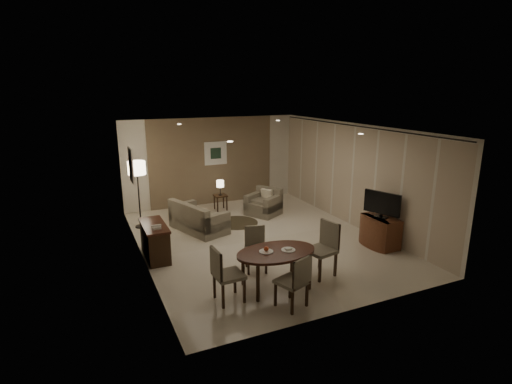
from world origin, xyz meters
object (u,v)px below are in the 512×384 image
sofa (199,216)px  armchair (263,202)px  floor_lamp (139,195)px  console_desk (155,241)px  side_table (221,202)px  chair_far (256,250)px  chair_left (229,274)px  dining_table (276,269)px  chair_near (291,281)px  tv_cabinet (380,231)px  chair_right (320,250)px

sofa → armchair: 2.13m
floor_lamp → console_desk: bearing=-90.4°
side_table → console_desk: bearing=-132.4°
chair_far → sofa: (-0.38, 2.74, -0.06)m
chair_left → floor_lamp: (-0.80, 4.49, 0.39)m
dining_table → console_desk: bearing=128.0°
chair_near → sofa: 4.24m
tv_cabinet → side_table: (-2.45, 4.18, -0.12)m
console_desk → dining_table: console_desk is taller
dining_table → chair_near: 0.72m
side_table → dining_table: bearing=-97.7°
tv_cabinet → armchair: 3.56m
chair_left → floor_lamp: bearing=7.4°
console_desk → tv_cabinet: (4.89, -1.50, -0.03)m
chair_right → floor_lamp: 5.14m
sofa → armchair: (2.07, 0.49, -0.00)m
sofa → dining_table: bearing=167.3°
side_table → chair_left: bearing=-107.9°
chair_near → chair_left: (-0.88, 0.61, 0.02)m
armchair → floor_lamp: bearing=-126.8°
console_desk → chair_near: bearing=-60.3°
chair_near → chair_right: (1.08, 0.78, 0.06)m
floor_lamp → chair_near: bearing=-71.7°
armchair → side_table: (-0.98, 0.94, -0.14)m
chair_far → side_table: 4.23m
dining_table → sofa: size_ratio=0.94×
chair_right → sofa: size_ratio=0.66×
chair_left → armchair: 4.86m
chair_far → floor_lamp: floor_lamp is taller
chair_far → side_table: size_ratio=1.90×
chair_left → armchair: size_ratio=1.16×
console_desk → armchair: armchair is taller
chair_right → armchair: bearing=158.7°
chair_near → chair_far: chair_near is taller
chair_near → armchair: 5.02m
tv_cabinet → chair_left: 4.17m
chair_near → sofa: bearing=-105.0°
tv_cabinet → chair_far: (-3.16, 0.01, 0.09)m
chair_near → floor_lamp: 5.38m
console_desk → armchair: bearing=26.9°
dining_table → chair_right: bearing=4.2°
chair_far → armchair: 3.64m
console_desk → sofa: 1.84m
tv_cabinet → floor_lamp: bearing=143.4°
chair_near → side_table: (0.74, 5.65, -0.24)m
console_desk → tv_cabinet: 5.11m
chair_near → chair_left: chair_left is taller
chair_far → chair_right: size_ratio=0.83×
tv_cabinet → side_table: bearing=120.4°
chair_right → console_desk: bearing=-140.3°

